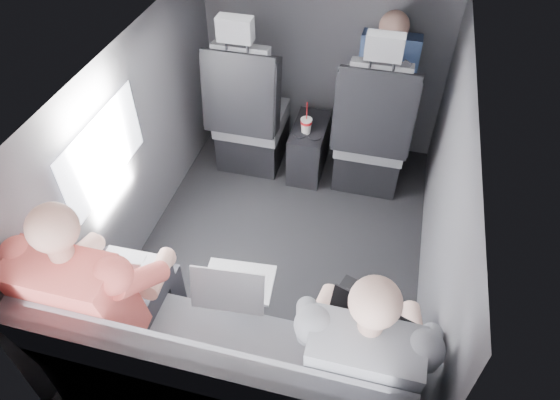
% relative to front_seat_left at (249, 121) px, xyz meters
% --- Properties ---
extents(floor, '(2.60, 2.60, 0.00)m').
position_rel_front_seat_left_xyz_m(floor, '(0.45, -0.84, -0.40)').
color(floor, black).
rests_on(floor, ground).
extents(ceiling, '(2.60, 2.60, 0.00)m').
position_rel_front_seat_left_xyz_m(ceiling, '(0.45, -0.84, 0.95)').
color(ceiling, '#B2B2AD').
rests_on(ceiling, panel_back).
extents(panel_left, '(0.02, 2.60, 1.35)m').
position_rel_front_seat_left_xyz_m(panel_left, '(-0.45, -0.84, 0.27)').
color(panel_left, '#56565B').
rests_on(panel_left, floor).
extents(panel_right, '(0.02, 2.60, 1.35)m').
position_rel_front_seat_left_xyz_m(panel_right, '(1.35, -0.84, 0.27)').
color(panel_right, '#56565B').
rests_on(panel_right, floor).
extents(panel_front, '(1.80, 0.02, 1.35)m').
position_rel_front_seat_left_xyz_m(panel_front, '(0.45, 0.46, 0.27)').
color(panel_front, '#56565B').
rests_on(panel_front, floor).
extents(panel_back, '(1.80, 0.02, 1.35)m').
position_rel_front_seat_left_xyz_m(panel_back, '(0.45, -2.14, 0.27)').
color(panel_back, '#56565B').
rests_on(panel_back, floor).
extents(side_window, '(0.02, 0.75, 0.42)m').
position_rel_front_seat_left_xyz_m(side_window, '(-0.43, -1.14, 0.50)').
color(side_window, white).
rests_on(side_window, panel_left).
extents(seatbelt, '(0.35, 0.11, 0.59)m').
position_rel_front_seat_left_xyz_m(seatbelt, '(0.90, -0.17, 0.40)').
color(seatbelt, black).
rests_on(seatbelt, front_seat_right).
extents(front_seat_left, '(0.52, 0.58, 1.26)m').
position_rel_front_seat_left_xyz_m(front_seat_left, '(0.00, 0.00, 0.00)').
color(front_seat_left, black).
rests_on(front_seat_left, floor).
extents(front_seat_right, '(0.52, 0.58, 1.26)m').
position_rel_front_seat_left_xyz_m(front_seat_right, '(0.90, 0.00, 0.00)').
color(front_seat_right, black).
rests_on(front_seat_right, floor).
extents(center_console, '(0.24, 0.48, 0.41)m').
position_rel_front_seat_left_xyz_m(center_console, '(0.45, 0.04, -0.20)').
color(center_console, black).
rests_on(center_console, floor).
extents(rear_bench, '(1.60, 0.57, 0.92)m').
position_rel_front_seat_left_xyz_m(rear_bench, '(0.45, -1.90, -0.09)').
color(rear_bench, slate).
rests_on(rear_bench, floor).
extents(soda_cup, '(0.08, 0.08, 0.25)m').
position_rel_front_seat_left_xyz_m(soda_cup, '(0.44, -0.04, 0.06)').
color(soda_cup, white).
rests_on(soda_cup, center_console).
extents(laptop_white, '(0.34, 0.32, 0.25)m').
position_rel_front_seat_left_xyz_m(laptop_white, '(-0.12, -1.67, 0.23)').
color(laptop_white, silver).
rests_on(laptop_white, passenger_rear_left).
extents(laptop_silver, '(0.35, 0.33, 0.24)m').
position_rel_front_seat_left_xyz_m(laptop_silver, '(0.43, -1.60, 0.23)').
color(laptop_silver, '#B6B6BB').
rests_on(laptop_silver, rear_bench).
extents(laptop_black, '(0.43, 0.43, 0.26)m').
position_rel_front_seat_left_xyz_m(laptop_black, '(1.06, -1.62, 0.24)').
color(laptop_black, black).
rests_on(laptop_black, passenger_rear_right).
extents(passenger_rear_left, '(0.55, 0.66, 1.29)m').
position_rel_front_seat_left_xyz_m(passenger_rear_left, '(-0.14, -1.81, 0.25)').
color(passenger_rear_left, '#313136').
rests_on(passenger_rear_left, rear_bench).
extents(passenger_rear_right, '(0.52, 0.63, 1.24)m').
position_rel_front_seat_left_xyz_m(passenger_rear_right, '(1.05, -1.81, 0.24)').
color(passenger_rear_right, navy).
rests_on(passenger_rear_right, rear_bench).
extents(passenger_front_right, '(0.39, 0.39, 0.79)m').
position_rel_front_seat_left_xyz_m(passenger_front_right, '(0.93, 0.26, 0.35)').
color(passenger_front_right, navy).
rests_on(passenger_front_right, front_seat_right).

